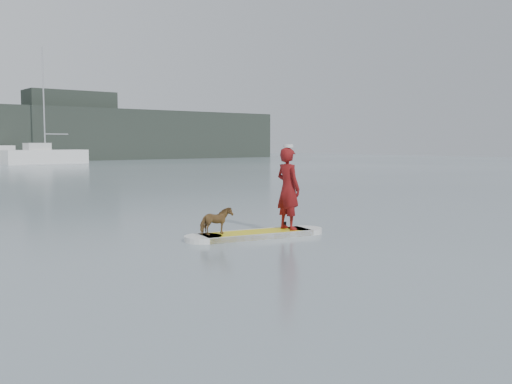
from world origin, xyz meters
TOP-DOWN VIEW (x-y plane):
  - ground at (0.00, 0.00)m, footprint 140.00×140.00m
  - paddleboard at (1.30, -2.44)m, footprint 3.25×1.31m
  - paddler at (2.09, -2.61)m, footprint 0.45×0.68m
  - white_cap at (2.09, -2.61)m, footprint 0.22×0.22m
  - dog at (0.37, -2.25)m, footprint 0.72×0.38m
  - paddle at (2.17, -2.39)m, footprint 0.10×0.30m
  - sailboat_e at (11.54, 43.68)m, footprint 7.76×2.77m
  - shore_building_east at (18.00, 54.00)m, footprint 10.00×4.00m

SIDE VIEW (x-z plane):
  - ground at x=0.00m, z-range 0.00..0.00m
  - paddleboard at x=1.30m, z-range 0.00..0.12m
  - dog at x=0.37m, z-range 0.12..0.71m
  - paddle at x=2.17m, z-range -0.20..1.80m
  - sailboat_e at x=11.54m, z-range -4.77..6.36m
  - paddler at x=2.09m, z-range 0.12..1.97m
  - white_cap at x=2.09m, z-range 1.97..2.04m
  - shore_building_east at x=18.00m, z-range 0.00..8.00m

